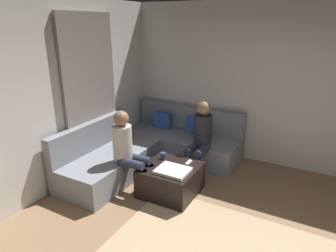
% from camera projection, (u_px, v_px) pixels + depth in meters
% --- Properties ---
extents(wall_back, '(6.00, 0.12, 2.70)m').
position_uv_depth(wall_back, '(297.00, 89.00, 4.69)').
color(wall_back, silver).
rests_on(wall_back, ground_plane).
extents(wall_left, '(0.12, 6.00, 2.70)m').
position_uv_depth(wall_left, '(10.00, 109.00, 3.59)').
color(wall_left, silver).
rests_on(wall_left, ground_plane).
extents(curtain_panel, '(0.06, 1.10, 2.50)m').
position_uv_depth(curtain_panel, '(91.00, 96.00, 4.66)').
color(curtain_panel, gray).
rests_on(curtain_panel, ground_plane).
extents(sectional_couch, '(2.10, 2.55, 0.87)m').
position_uv_depth(sectional_couch, '(152.00, 149.00, 5.11)').
color(sectional_couch, gray).
rests_on(sectional_couch, ground_plane).
extents(ottoman, '(0.76, 0.76, 0.42)m').
position_uv_depth(ottoman, '(171.00, 180.00, 4.25)').
color(ottoman, black).
rests_on(ottoman, ground_plane).
extents(folded_blanket, '(0.44, 0.36, 0.04)m').
position_uv_depth(folded_blanket, '(173.00, 170.00, 4.03)').
color(folded_blanket, white).
rests_on(folded_blanket, ottoman).
extents(coffee_mug, '(0.08, 0.08, 0.10)m').
position_uv_depth(coffee_mug, '(163.00, 156.00, 4.41)').
color(coffee_mug, '#334C72').
rests_on(coffee_mug, ottoman).
extents(game_remote, '(0.05, 0.15, 0.02)m').
position_uv_depth(game_remote, '(189.00, 162.00, 4.27)').
color(game_remote, white).
rests_on(game_remote, ottoman).
extents(person_on_couch_back, '(0.30, 0.60, 1.20)m').
position_uv_depth(person_on_couch_back, '(200.00, 136.00, 4.64)').
color(person_on_couch_back, '#2D3347').
rests_on(person_on_couch_back, ground_plane).
extents(person_on_couch_side, '(0.60, 0.30, 1.20)m').
position_uv_depth(person_on_couch_side, '(128.00, 148.00, 4.20)').
color(person_on_couch_side, '#2D3347').
rests_on(person_on_couch_side, ground_plane).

